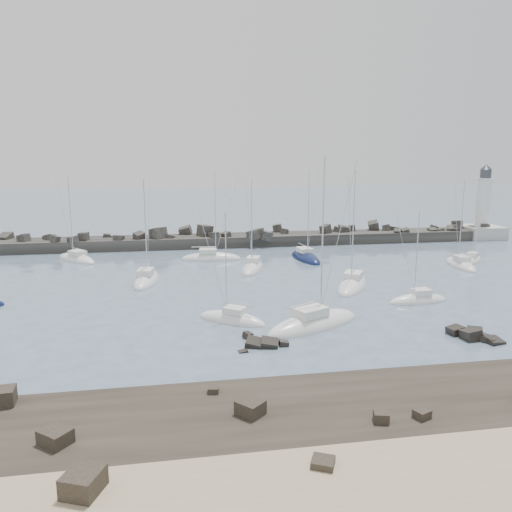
{
  "coord_description": "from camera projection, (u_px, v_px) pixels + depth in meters",
  "views": [
    {
      "loc": [
        -11.06,
        -47.87,
        15.53
      ],
      "look_at": [
        -0.96,
        12.0,
        3.24
      ],
      "focal_mm": 35.0,
      "sensor_mm": 36.0,
      "label": 1
    }
  ],
  "objects": [
    {
      "name": "sailboat_9",
      "position": [
        418.0,
        301.0,
        53.67
      ],
      "size": [
        6.79,
        2.51,
        10.68
      ],
      "color": "white",
      "rests_on": "ground"
    },
    {
      "name": "breakwater",
      "position": [
        195.0,
        244.0,
        86.61
      ],
      "size": [
        115.0,
        7.97,
        5.17
      ],
      "color": "#282624",
      "rests_on": "ground"
    },
    {
      "name": "ground",
      "position": [
        285.0,
        309.0,
        51.15
      ],
      "size": [
        400.0,
        400.0,
        0.0
      ],
      "primitive_type": "plane",
      "color": "slate",
      "rests_on": "ground"
    },
    {
      "name": "rock_cluster_far",
      "position": [
        475.0,
        337.0,
        42.93
      ],
      "size": [
        3.73,
        3.9,
        1.54
      ],
      "color": "black",
      "rests_on": "ground"
    },
    {
      "name": "sailboat_12",
      "position": [
        472.0,
        261.0,
        74.0
      ],
      "size": [
        5.71,
        5.55,
        9.88
      ],
      "color": "white",
      "rests_on": "ground"
    },
    {
      "name": "sailboat_6",
      "position": [
        253.0,
        269.0,
        68.89
      ],
      "size": [
        5.34,
        8.8,
        13.44
      ],
      "color": "white",
      "rests_on": "ground"
    },
    {
      "name": "sailboat_7",
      "position": [
        313.0,
        325.0,
        46.02
      ],
      "size": [
        10.95,
        7.8,
        16.74
      ],
      "color": "white",
      "rests_on": "ground"
    },
    {
      "name": "sailboat_10",
      "position": [
        460.0,
        265.0,
        70.94
      ],
      "size": [
        3.55,
        8.55,
        13.16
      ],
      "color": "white",
      "rests_on": "ground"
    },
    {
      "name": "sailboat_1",
      "position": [
        76.0,
        260.0,
        74.78
      ],
      "size": [
        7.79,
        8.18,
        13.61
      ],
      "color": "white",
      "rests_on": "ground"
    },
    {
      "name": "rock_shelf",
      "position": [
        364.0,
        419.0,
        29.85
      ],
      "size": [
        140.0,
        12.0,
        1.93
      ],
      "color": "black",
      "rests_on": "ground"
    },
    {
      "name": "lighthouse",
      "position": [
        481.0,
        222.0,
        94.92
      ],
      "size": [
        7.0,
        7.0,
        14.6
      ],
      "color": "#A9A8A3",
      "rests_on": "ground"
    },
    {
      "name": "sailboat_8",
      "position": [
        306.0,
        258.0,
        75.76
      ],
      "size": [
        3.96,
        9.49,
        14.54
      ],
      "color": "#0F1941",
      "rests_on": "ground"
    },
    {
      "name": "sailboat_14",
      "position": [
        352.0,
        286.0,
        59.76
      ],
      "size": [
        7.47,
        9.67,
        15.05
      ],
      "color": "white",
      "rests_on": "ground"
    },
    {
      "name": "sailboat_5",
      "position": [
        232.0,
        320.0,
        47.45
      ],
      "size": [
        7.01,
        5.89,
        11.26
      ],
      "color": "white",
      "rests_on": "ground"
    },
    {
      "name": "rock_cluster_near",
      "position": [
        263.0,
        344.0,
        41.45
      ],
      "size": [
        4.42,
        3.84,
        1.24
      ],
      "color": "black",
      "rests_on": "ground"
    },
    {
      "name": "sailboat_3",
      "position": [
        147.0,
        281.0,
        62.18
      ],
      "size": [
        4.09,
        8.97,
        13.77
      ],
      "color": "white",
      "rests_on": "ground"
    },
    {
      "name": "sailboat_4",
      "position": [
        211.0,
        259.0,
        75.53
      ],
      "size": [
        9.34,
        3.75,
        14.34
      ],
      "color": "white",
      "rests_on": "ground"
    }
  ]
}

